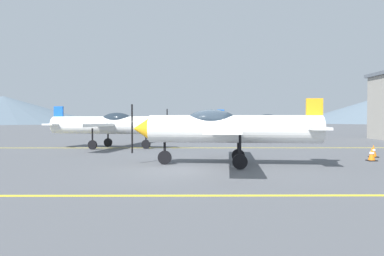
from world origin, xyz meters
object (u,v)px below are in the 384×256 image
object	(u,v)px
car_sedan	(178,128)
airplane_near	(227,128)
airplane_far	(260,123)
traffic_cone_side	(373,151)
airplane_mid	(108,124)
traffic_cone_front	(372,154)

from	to	relation	value
car_sedan	airplane_near	bearing A→B (deg)	-83.64
airplane_far	car_sedan	world-z (taller)	airplane_far
airplane_near	traffic_cone_side	bearing A→B (deg)	21.22
airplane_near	airplane_far	size ratio (longest dim) A/B	1.01
airplane_near	airplane_mid	size ratio (longest dim) A/B	1.00
airplane_mid	car_sedan	world-z (taller)	airplane_mid
traffic_cone_front	traffic_cone_side	size ratio (longest dim) A/B	1.00
airplane_mid	traffic_cone_front	size ratio (longest dim) A/B	14.62
airplane_near	car_sedan	xyz separation A→B (m)	(-2.67, 23.92, -0.61)
airplane_near	traffic_cone_front	size ratio (longest dim) A/B	14.66
car_sedan	traffic_cone_front	world-z (taller)	car_sedan
airplane_near	car_sedan	bearing A→B (deg)	96.36
car_sedan	traffic_cone_front	bearing A→B (deg)	-68.18
airplane_mid	traffic_cone_front	bearing A→B (deg)	-27.29
airplane_mid	traffic_cone_front	xyz separation A→B (m)	(12.83, -6.62, -1.17)
traffic_cone_front	traffic_cone_side	distance (m)	1.67
traffic_cone_front	airplane_far	bearing A→B (deg)	97.81
airplane_far	traffic_cone_side	xyz separation A→B (m)	(2.79, -12.87, -1.17)
airplane_near	airplane_mid	world-z (taller)	same
airplane_far	traffic_cone_side	size ratio (longest dim) A/B	14.55
airplane_mid	airplane_far	size ratio (longest dim) A/B	1.00
airplane_near	airplane_far	world-z (taller)	same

